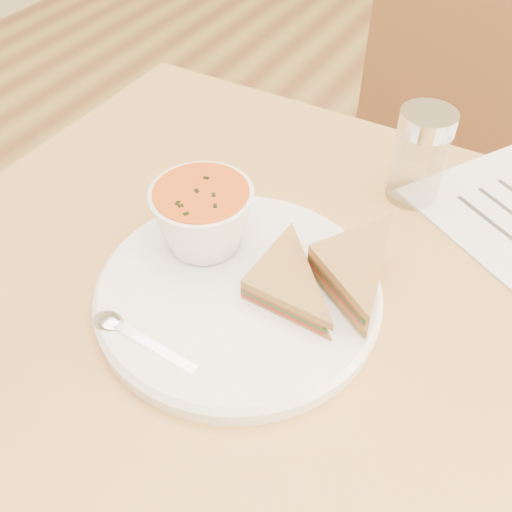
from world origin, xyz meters
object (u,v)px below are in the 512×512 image
Objects in this scene: soup_bowl at (203,220)px; condiment_shaker at (419,156)px; dining_table at (321,468)px; plate at (238,293)px; chair_far at (396,197)px.

condiment_shaker is (0.17, 0.22, 0.01)m from soup_bowl.
plate is at bearing -157.95° from dining_table.
soup_bowl is at bearing 150.81° from plate.
dining_table is 1.13× the size of chair_far.
plate is (-0.11, -0.04, 0.38)m from dining_table.
soup_bowl is 0.92× the size of condiment_shaker.
chair_far is 0.71m from plate.
dining_table is at bearing 22.05° from plate.
dining_table is 0.46m from soup_bowl.
dining_table is 0.48m from condiment_shaker.
chair_far reaches higher than dining_table.
condiment_shaker is at bearing 68.47° from plate.
condiment_shaker is at bearing 112.55° from chair_far.
chair_far is at bearing 104.85° from condiment_shaker.
dining_table is 9.09× the size of soup_bowl.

